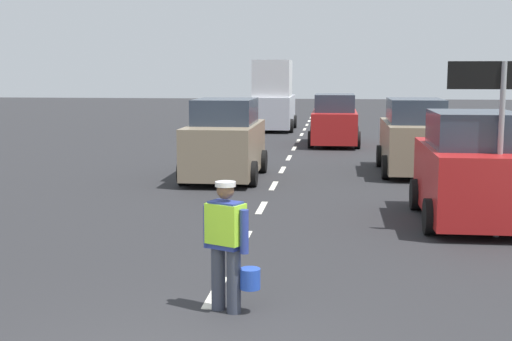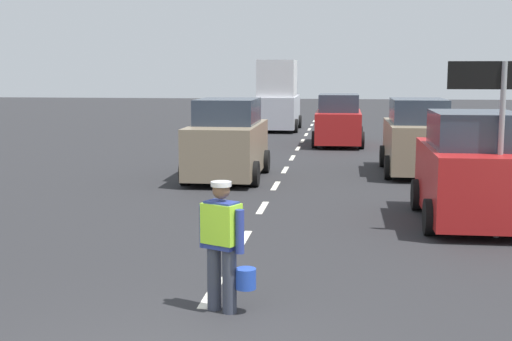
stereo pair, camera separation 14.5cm
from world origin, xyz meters
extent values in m
plane|color=#28282B|center=(0.00, 21.00, 0.00)|extent=(96.00, 96.00, 0.00)
cube|color=silver|center=(0.00, 2.70, 0.01)|extent=(0.14, 1.40, 0.01)
cube|color=silver|center=(0.00, 5.70, 0.01)|extent=(0.14, 1.40, 0.01)
cube|color=silver|center=(0.00, 8.70, 0.01)|extent=(0.14, 1.40, 0.01)
cube|color=silver|center=(0.00, 11.70, 0.01)|extent=(0.14, 1.40, 0.01)
cube|color=silver|center=(0.00, 14.70, 0.01)|extent=(0.14, 1.40, 0.01)
cube|color=silver|center=(0.00, 17.70, 0.01)|extent=(0.14, 1.40, 0.01)
cube|color=silver|center=(0.00, 20.70, 0.01)|extent=(0.14, 1.40, 0.01)
cube|color=silver|center=(0.00, 23.70, 0.01)|extent=(0.14, 1.40, 0.01)
cube|color=silver|center=(0.00, 26.70, 0.01)|extent=(0.14, 1.40, 0.01)
cube|color=silver|center=(0.00, 29.70, 0.01)|extent=(0.14, 1.40, 0.01)
cube|color=silver|center=(0.00, 32.70, 0.01)|extent=(0.14, 1.40, 0.01)
cube|color=silver|center=(0.00, 35.70, 0.01)|extent=(0.14, 1.40, 0.01)
cube|color=silver|center=(0.00, 38.70, 0.01)|extent=(0.14, 1.40, 0.01)
cube|color=silver|center=(0.00, 41.70, 0.01)|extent=(0.14, 1.40, 0.01)
cube|color=silver|center=(0.00, 44.70, 0.01)|extent=(0.14, 1.40, 0.01)
cube|color=silver|center=(0.00, 47.70, 0.01)|extent=(0.14, 1.40, 0.01)
cylinder|color=#383D4C|center=(0.16, 2.03, 0.41)|extent=(0.18, 0.18, 0.82)
cylinder|color=#383D4C|center=(0.37, 1.92, 0.41)|extent=(0.18, 0.18, 0.82)
cube|color=navy|center=(0.26, 1.97, 1.12)|extent=(0.46, 0.39, 0.60)
cube|color=#A5EA33|center=(0.26, 1.97, 1.14)|extent=(0.54, 0.46, 0.51)
cylinder|color=navy|center=(0.01, 2.10, 1.07)|extent=(0.11, 0.11, 0.55)
cylinder|color=navy|center=(0.52, 1.85, 1.07)|extent=(0.11, 0.11, 0.55)
sphere|color=brown|center=(0.26, 1.97, 1.56)|extent=(0.22, 0.22, 0.22)
cylinder|color=silver|center=(0.26, 1.97, 1.64)|extent=(0.26, 0.26, 0.06)
cylinder|color=#2347B7|center=(0.58, 1.93, 0.45)|extent=(0.26, 0.26, 0.26)
cylinder|color=gray|center=(4.58, 6.50, 1.60)|extent=(0.10, 0.10, 3.20)
cube|color=white|center=(4.18, 6.53, 2.95)|extent=(1.10, 0.05, 0.44)
cube|color=black|center=(4.18, 6.52, 2.95)|extent=(1.16, 0.04, 0.50)
cube|color=silver|center=(-1.55, 29.10, 0.96)|extent=(1.90, 4.60, 1.56)
cube|color=#2D3847|center=(-1.55, 29.91, 2.09)|extent=(1.67, 1.61, 0.70)
cube|color=silver|center=(-1.55, 28.30, 2.64)|extent=(1.80, 2.53, 1.80)
cylinder|color=black|center=(-0.58, 27.68, 0.34)|extent=(0.22, 0.68, 0.68)
cylinder|color=black|center=(-2.52, 27.68, 0.34)|extent=(0.22, 0.68, 0.68)
cylinder|color=black|center=(-0.58, 30.53, 0.34)|extent=(0.22, 0.68, 0.68)
cylinder|color=black|center=(-2.52, 30.53, 0.34)|extent=(0.22, 0.68, 0.68)
cube|color=red|center=(1.55, 22.21, 0.78)|extent=(1.78, 4.20, 1.20)
cube|color=#2D3847|center=(1.55, 22.11, 1.73)|extent=(1.57, 2.31, 0.70)
cylinder|color=black|center=(0.64, 23.51, 0.34)|extent=(0.22, 0.68, 0.68)
cylinder|color=black|center=(2.46, 23.51, 0.34)|extent=(0.22, 0.68, 0.68)
cylinder|color=black|center=(0.64, 20.91, 0.34)|extent=(0.22, 0.68, 0.68)
cylinder|color=black|center=(2.46, 20.91, 0.34)|extent=(0.22, 0.68, 0.68)
cube|color=red|center=(4.31, 7.73, 0.86)|extent=(1.82, 3.82, 1.35)
cube|color=#2D3847|center=(4.31, 7.63, 1.88)|extent=(1.60, 2.10, 0.70)
cylinder|color=black|center=(3.38, 8.92, 0.34)|extent=(0.22, 0.68, 0.68)
cylinder|color=black|center=(5.24, 8.92, 0.34)|extent=(0.22, 0.68, 0.68)
cylinder|color=black|center=(3.38, 6.55, 0.34)|extent=(0.22, 0.68, 0.68)
cube|color=gray|center=(3.92, 14.55, 0.85)|extent=(1.74, 4.24, 1.33)
cube|color=#2D3847|center=(3.92, 14.45, 1.86)|extent=(1.53, 2.33, 0.70)
cylinder|color=black|center=(3.03, 15.87, 0.34)|extent=(0.22, 0.68, 0.68)
cylinder|color=black|center=(4.81, 15.87, 0.34)|extent=(0.22, 0.68, 0.68)
cylinder|color=black|center=(3.03, 13.24, 0.34)|extent=(0.22, 0.68, 0.68)
cylinder|color=black|center=(4.81, 13.24, 0.34)|extent=(0.22, 0.68, 0.68)
cube|color=gray|center=(-1.48, 12.83, 0.86)|extent=(1.83, 4.13, 1.37)
cube|color=#2D3847|center=(-1.48, 12.93, 1.90)|extent=(1.61, 2.27, 0.70)
cylinder|color=black|center=(-0.54, 11.55, 0.34)|extent=(0.22, 0.68, 0.68)
cylinder|color=black|center=(-2.41, 11.55, 0.34)|extent=(0.22, 0.68, 0.68)
cylinder|color=black|center=(-0.54, 14.11, 0.34)|extent=(0.22, 0.68, 0.68)
cylinder|color=black|center=(-2.41, 14.11, 0.34)|extent=(0.22, 0.68, 0.68)
camera|label=1|loc=(1.62, -6.46, 3.04)|focal=48.96mm
camera|label=2|loc=(1.76, -6.44, 3.04)|focal=48.96mm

